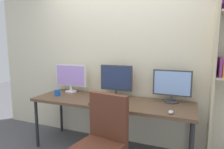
% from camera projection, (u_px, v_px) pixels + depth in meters
% --- Properties ---
extents(wall_back, '(4.59, 0.10, 2.60)m').
position_uv_depth(wall_back, '(121.00, 58.00, 2.98)').
color(wall_back, beige).
rests_on(wall_back, ground_plane).
extents(desk, '(2.19, 0.68, 0.74)m').
position_uv_depth(desk, '(111.00, 104.00, 2.68)').
color(desk, brown).
rests_on(desk, ground_plane).
extents(monitor_left, '(0.55, 0.18, 0.44)m').
position_uv_depth(monitor_left, '(71.00, 77.00, 3.12)').
color(monitor_left, silver).
rests_on(monitor_left, desk).
extents(monitor_center, '(0.48, 0.18, 0.46)m').
position_uv_depth(monitor_center, '(116.00, 80.00, 2.83)').
color(monitor_center, '#38383D').
rests_on(monitor_center, desk).
extents(monitor_right, '(0.49, 0.18, 0.43)m').
position_uv_depth(monitor_right, '(172.00, 85.00, 2.55)').
color(monitor_right, '#38383D').
rests_on(monitor_right, desk).
extents(keyboard_main, '(0.37, 0.13, 0.02)m').
position_uv_depth(keyboard_main, '(104.00, 104.00, 2.46)').
color(keyboard_main, '#38383D').
rests_on(keyboard_main, desk).
extents(computer_mouse, '(0.06, 0.10, 0.03)m').
position_uv_depth(computer_mouse, '(171.00, 112.00, 2.16)').
color(computer_mouse, silver).
rests_on(computer_mouse, desk).
extents(coffee_mug, '(0.11, 0.08, 0.09)m').
position_uv_depth(coffee_mug, '(57.00, 93.00, 2.92)').
color(coffee_mug, blue).
rests_on(coffee_mug, desk).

